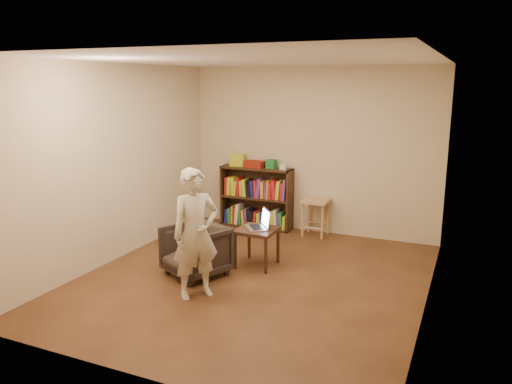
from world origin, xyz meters
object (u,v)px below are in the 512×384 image
at_px(armchair, 196,251).
at_px(person, 196,234).
at_px(bookshelf, 257,201).
at_px(side_table, 257,235).
at_px(stool, 316,207).
at_px(laptop, 260,224).

height_order(armchair, person, person).
height_order(bookshelf, side_table, bookshelf).
bearing_deg(stool, laptop, -100.30).
distance_m(bookshelf, laptop, 1.77).
height_order(bookshelf, armchair, bookshelf).
bearing_deg(laptop, armchair, -80.82).
xyz_separation_m(laptop, person, (-0.26, -1.18, 0.17)).
relative_size(bookshelf, side_table, 2.39).
relative_size(bookshelf, stool, 2.09).
relative_size(armchair, person, 0.47).
height_order(stool, person, person).
bearing_deg(stool, bookshelf, 176.44).
relative_size(side_table, person, 0.34).
height_order(bookshelf, laptop, bookshelf).
height_order(stool, armchair, armchair).
distance_m(bookshelf, person, 2.84).
distance_m(armchair, person, 0.76).
bearing_deg(side_table, armchair, -133.26).
relative_size(stool, person, 0.39).
distance_m(stool, armchair, 2.35).
height_order(side_table, laptop, laptop).
height_order(bookshelf, stool, bookshelf).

